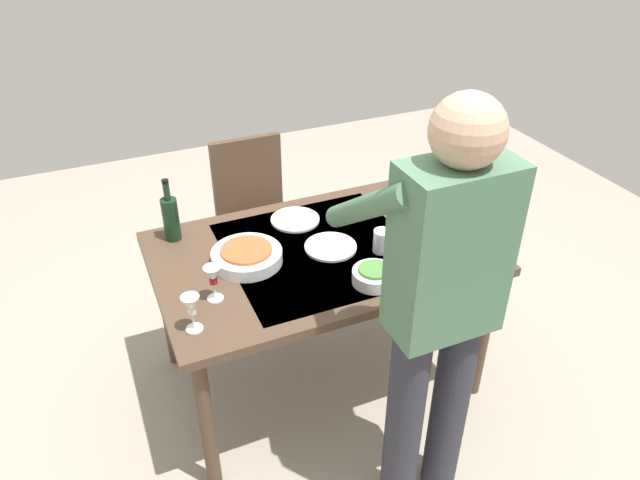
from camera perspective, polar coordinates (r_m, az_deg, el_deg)
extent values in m
plane|color=#9E9384|center=(3.10, 0.00, -12.71)|extent=(6.00, 6.00, 0.00)
cube|color=#4C3828|center=(2.62, 0.00, -1.29)|extent=(1.44, 0.93, 0.04)
cube|color=#C6AD89|center=(2.61, 0.00, -0.96)|extent=(0.79, 0.79, 0.00)
cylinder|color=#4C3828|center=(3.37, 7.48, -0.71)|extent=(0.06, 0.06, 0.72)
cylinder|color=#4C3828|center=(3.02, -14.48, -6.12)|extent=(0.06, 0.06, 0.72)
cylinder|color=#4C3828|center=(2.87, 15.35, -8.71)|extent=(0.06, 0.06, 0.72)
cylinder|color=#4C3828|center=(2.45, -10.79, -16.94)|extent=(0.06, 0.06, 0.72)
cube|color=#352114|center=(3.37, -5.78, 1.17)|extent=(0.40, 0.40, 0.04)
cube|color=#4C3828|center=(3.40, -6.98, 6.15)|extent=(0.40, 0.04, 0.45)
cylinder|color=#4C3828|center=(3.67, -3.92, 0.03)|extent=(0.04, 0.04, 0.43)
cylinder|color=#4C3828|center=(3.59, -9.02, -1.15)|extent=(0.04, 0.04, 0.43)
cylinder|color=#4C3828|center=(3.40, -1.95, -2.83)|extent=(0.04, 0.04, 0.43)
cylinder|color=#4C3828|center=(3.32, -7.42, -4.17)|extent=(0.04, 0.04, 0.43)
cylinder|color=#2D2D38|center=(2.34, 8.05, -16.88)|extent=(0.14, 0.14, 0.88)
cylinder|color=#2D2D38|center=(2.42, 12.29, -15.22)|extent=(0.14, 0.14, 0.88)
cube|color=#4C7556|center=(1.89, 12.38, -1.08)|extent=(0.36, 0.20, 0.60)
sphere|color=tan|center=(1.70, 13.96, 10.11)|extent=(0.22, 0.22, 0.22)
cylinder|color=#4C7556|center=(1.94, 4.55, 3.18)|extent=(0.08, 0.52, 0.40)
cylinder|color=#4C7556|center=(2.11, 12.88, 4.95)|extent=(0.08, 0.52, 0.40)
cylinder|color=black|center=(2.71, -14.07, 1.92)|extent=(0.07, 0.07, 0.20)
cylinder|color=black|center=(2.64, -14.48, 4.52)|extent=(0.03, 0.03, 0.08)
cylinder|color=black|center=(2.62, -14.62, 5.45)|extent=(0.03, 0.03, 0.02)
cylinder|color=white|center=(2.24, -11.92, -8.31)|extent=(0.06, 0.06, 0.01)
cylinder|color=white|center=(2.21, -12.03, -7.57)|extent=(0.01, 0.01, 0.07)
cone|color=white|center=(2.17, -12.25, -6.11)|extent=(0.07, 0.07, 0.07)
cylinder|color=beige|center=(2.18, -12.18, -6.57)|extent=(0.03, 0.03, 0.03)
cylinder|color=white|center=(2.36, -9.97, -5.52)|extent=(0.06, 0.06, 0.01)
cylinder|color=white|center=(2.34, -10.06, -4.79)|extent=(0.01, 0.01, 0.07)
cone|color=white|center=(2.29, -10.23, -3.36)|extent=(0.07, 0.07, 0.07)
cylinder|color=maroon|center=(2.31, -10.18, -3.81)|extent=(0.03, 0.03, 0.03)
cylinder|color=silver|center=(2.61, 13.33, -0.65)|extent=(0.07, 0.07, 0.09)
cylinder|color=silver|center=(2.58, 5.95, -0.09)|extent=(0.08, 0.08, 0.10)
cylinder|color=silver|center=(2.64, 9.99, 0.16)|extent=(0.07, 0.07, 0.09)
cylinder|color=silver|center=(2.53, -7.01, -1.60)|extent=(0.30, 0.30, 0.05)
cylinder|color=#C6562D|center=(2.52, -7.05, -1.17)|extent=(0.22, 0.22, 0.03)
cylinder|color=silver|center=(2.41, 5.21, -3.50)|extent=(0.18, 0.18, 0.05)
cylinder|color=#4C843D|center=(2.39, 5.24, -3.05)|extent=(0.13, 0.13, 0.03)
cylinder|color=silver|center=(2.81, -2.39, 1.97)|extent=(0.23, 0.23, 0.01)
cylinder|color=silver|center=(2.61, 1.02, -0.65)|extent=(0.23, 0.23, 0.01)
cube|color=silver|center=(2.86, 10.77, 1.81)|extent=(0.09, 0.19, 0.00)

